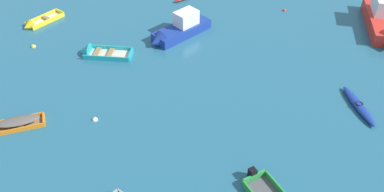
{
  "coord_description": "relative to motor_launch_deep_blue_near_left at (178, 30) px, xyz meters",
  "views": [
    {
      "loc": [
        2.97,
        1.26,
        16.11
      ],
      "look_at": [
        0.0,
        20.01,
        0.15
      ],
      "focal_mm": 37.06,
      "sensor_mm": 36.0,
      "label": 1
    }
  ],
  "objects": [
    {
      "name": "motor_launch_red_back_row_right",
      "position": [
        15.61,
        3.46,
        0.14
      ],
      "size": [
        2.24,
        7.1,
        2.55
      ],
      "color": "red",
      "rests_on": "ground_plane"
    },
    {
      "name": "rowboat_orange_back_row_left",
      "position": [
        -7.75,
        -11.37,
        -0.34
      ],
      "size": [
        3.26,
        2.26,
        0.93
      ],
      "color": "#99754C",
      "rests_on": "ground_plane"
    },
    {
      "name": "kayak_deep_blue_cluster_inner",
      "position": [
        12.36,
        -6.43,
        -0.41
      ],
      "size": [
        1.84,
        3.74,
        0.36
      ],
      "color": "navy",
      "rests_on": "ground_plane"
    },
    {
      "name": "motor_launch_deep_blue_near_left",
      "position": [
        0.0,
        0.0,
        0.0
      ],
      "size": [
        4.47,
        5.14,
        2.11
      ],
      "color": "navy",
      "rests_on": "ground_plane"
    },
    {
      "name": "rowboat_turquoise_far_back",
      "position": [
        -5.56,
        -3.43,
        -0.41
      ],
      "size": [
        3.89,
        1.6,
        1.28
      ],
      "color": "beige",
      "rests_on": "ground_plane"
    },
    {
      "name": "mooring_buoy_central",
      "position": [
        8.17,
        5.46,
        -0.58
      ],
      "size": [
        0.32,
        0.32,
        0.32
      ],
      "primitive_type": "sphere",
      "color": "red",
      "rests_on": "ground_plane"
    },
    {
      "name": "mooring_buoy_outer_edge",
      "position": [
        -10.36,
        -3.16,
        -0.58
      ],
      "size": [
        0.37,
        0.37,
        0.37
      ],
      "primitive_type": "sphere",
      "color": "yellow",
      "rests_on": "ground_plane"
    },
    {
      "name": "mooring_buoy_midfield",
      "position": [
        -3.15,
        -9.99,
        -0.58
      ],
      "size": [
        0.34,
        0.34,
        0.34
      ],
      "primitive_type": "sphere",
      "color": "silver",
      "rests_on": "ground_plane"
    },
    {
      "name": "rowboat_yellow_outer_right",
      "position": [
        -11.6,
        -0.17,
        -0.42
      ],
      "size": [
        2.61,
        3.49,
        0.99
      ],
      "color": "beige",
      "rests_on": "ground_plane"
    }
  ]
}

